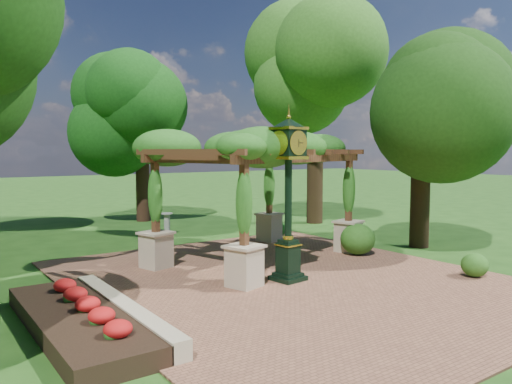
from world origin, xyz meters
TOP-DOWN VIEW (x-y plane):
  - ground at (0.00, 0.00)m, footprint 120.00×120.00m
  - brick_plaza at (0.00, 1.00)m, footprint 10.00×12.00m
  - border_wall at (-4.60, 0.50)m, footprint 0.35×5.00m
  - flower_bed at (-5.50, 0.50)m, footprint 1.50×5.00m
  - pedestal_clock at (-0.08, 0.97)m, footprint 0.92×0.92m
  - pergola at (0.79, 3.44)m, footprint 7.09×5.50m
  - sundial at (0.54, 9.40)m, footprint 0.62×0.62m
  - shrub_front at (4.13, -1.61)m, footprint 0.83×0.83m
  - shrub_mid at (3.73, 2.14)m, footprint 1.33×1.33m
  - shrub_back at (3.60, 6.15)m, footprint 0.81×0.81m
  - tree_north at (1.30, 13.62)m, footprint 3.94×3.94m
  - tree_east_far at (7.55, 8.40)m, footprint 4.64×4.64m
  - tree_east_near at (6.58, 1.93)m, footprint 4.49×4.49m

SIDE VIEW (x-z plane):
  - ground at x=0.00m, z-range 0.00..0.00m
  - brick_plaza at x=0.00m, z-range 0.00..0.04m
  - flower_bed at x=-5.50m, z-range 0.00..0.36m
  - border_wall at x=-4.60m, z-range 0.00..0.40m
  - shrub_front at x=4.13m, z-range 0.04..0.67m
  - shrub_back at x=3.60m, z-range 0.04..0.67m
  - sundial at x=0.54m, z-range -0.05..0.81m
  - shrub_mid at x=3.73m, z-range 0.04..1.03m
  - pedestal_clock at x=-0.08m, z-range 0.42..4.63m
  - pergola at x=0.79m, z-range 1.26..5.19m
  - tree_north at x=1.30m, z-range 1.42..9.05m
  - tree_east_near at x=6.58m, z-range 1.47..9.31m
  - tree_east_far at x=7.55m, z-range 1.75..11.19m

